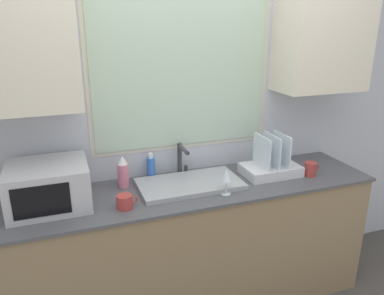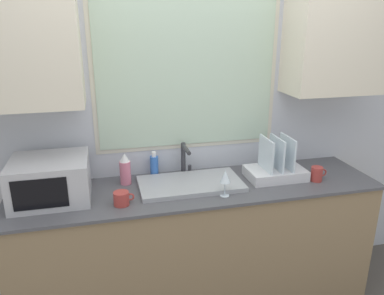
{
  "view_description": "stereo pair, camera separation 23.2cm",
  "coord_description": "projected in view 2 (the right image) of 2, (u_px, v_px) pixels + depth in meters",
  "views": [
    {
      "loc": [
        -0.79,
        -1.81,
        1.93
      ],
      "look_at": [
        -0.05,
        0.26,
        1.19
      ],
      "focal_mm": 35.0,
      "sensor_mm": 36.0,
      "label": 1
    },
    {
      "loc": [
        -0.57,
        -1.87,
        1.93
      ],
      "look_at": [
        -0.05,
        0.26,
        1.19
      ],
      "focal_mm": 35.0,
      "sensor_mm": 36.0,
      "label": 2
    }
  ],
  "objects": [
    {
      "name": "wine_glass",
      "position": [
        225.0,
        177.0,
        2.27
      ],
      "size": [
        0.06,
        0.06,
        0.17
      ],
      "color": "silver",
      "rests_on": "countertop"
    },
    {
      "name": "faucet",
      "position": [
        185.0,
        156.0,
        2.57
      ],
      "size": [
        0.08,
        0.19,
        0.23
      ],
      "color": "#333338",
      "rests_on": "countertop"
    },
    {
      "name": "soap_bottle",
      "position": [
        154.0,
        166.0,
        2.58
      ],
      "size": [
        0.06,
        0.06,
        0.18
      ],
      "color": "blue",
      "rests_on": "countertop"
    },
    {
      "name": "dish_rack",
      "position": [
        276.0,
        169.0,
        2.55
      ],
      "size": [
        0.39,
        0.25,
        0.29
      ],
      "color": "silver",
      "rests_on": "countertop"
    },
    {
      "name": "mug_near_sink",
      "position": [
        122.0,
        198.0,
        2.18
      ],
      "size": [
        0.12,
        0.09,
        0.08
      ],
      "color": "#A53833",
      "rests_on": "countertop"
    },
    {
      "name": "sink_basin",
      "position": [
        190.0,
        184.0,
        2.44
      ],
      "size": [
        0.67,
        0.36,
        0.03
      ],
      "color": "#9EA0A5",
      "rests_on": "countertop"
    },
    {
      "name": "mug_by_rack",
      "position": [
        317.0,
        174.0,
        2.51
      ],
      "size": [
        0.11,
        0.08,
        0.1
      ],
      "color": "#A53833",
      "rests_on": "countertop"
    },
    {
      "name": "microwave",
      "position": [
        51.0,
        179.0,
        2.23
      ],
      "size": [
        0.45,
        0.4,
        0.25
      ],
      "color": "#B2B2B7",
      "rests_on": "countertop"
    },
    {
      "name": "countertop",
      "position": [
        197.0,
        246.0,
        2.59
      ],
      "size": [
        2.4,
        0.61,
        0.91
      ],
      "color": "#8C7251",
      "rests_on": "ground_plane"
    },
    {
      "name": "wall_back",
      "position": [
        188.0,
        98.0,
        2.52
      ],
      "size": [
        6.0,
        0.38,
        2.6
      ],
      "color": "silver",
      "rests_on": "ground_plane"
    },
    {
      "name": "spray_bottle",
      "position": [
        125.0,
        169.0,
        2.45
      ],
      "size": [
        0.07,
        0.07,
        0.21
      ],
      "color": "#D8728C",
      "rests_on": "countertop"
    }
  ]
}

